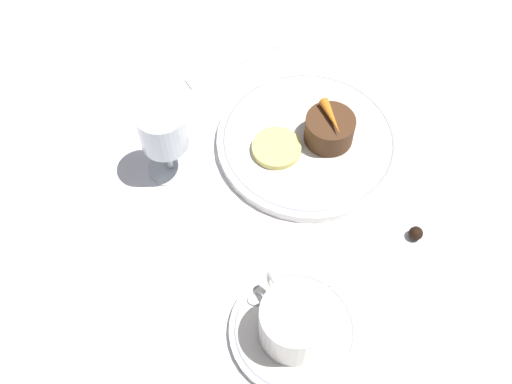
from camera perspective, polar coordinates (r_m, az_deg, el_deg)
ground_plane at (r=0.83m, az=2.60°, el=2.34°), size 3.00×3.00×0.00m
dinner_plate at (r=0.85m, az=4.98°, el=4.87°), size 0.26×0.26×0.01m
saucer at (r=0.72m, az=3.64°, el=-13.02°), size 0.15×0.15×0.01m
coffee_cup at (r=0.68m, az=3.61°, el=-12.27°), size 0.11×0.08×0.06m
spoon at (r=0.73m, az=2.32°, el=-9.72°), size 0.03×0.11×0.00m
wine_glass at (r=0.78m, az=-8.79°, el=5.58°), size 0.06×0.06×0.12m
fork at (r=0.95m, az=-2.97°, el=11.72°), size 0.03×0.17×0.01m
dessert_cake at (r=0.84m, az=7.01°, el=5.95°), size 0.07×0.07×0.04m
carrot_garnish at (r=0.81m, az=7.21°, el=7.12°), size 0.06×0.02×0.01m
pineapple_slice at (r=0.83m, az=1.84°, el=4.15°), size 0.07×0.07×0.01m
chocolate_truffle at (r=0.80m, az=14.98°, el=-3.82°), size 0.02×0.02×0.02m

